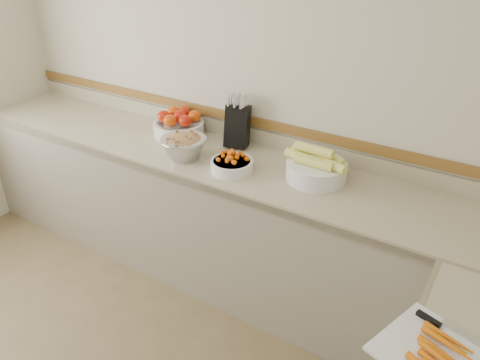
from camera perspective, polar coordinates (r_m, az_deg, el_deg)
The scene contains 7 objects.
back_wall at distance 3.00m, azimuth 0.99°, elevation 11.87°, with size 4.00×4.00×0.00m, color beige.
counter_back at distance 3.11m, azimuth -2.26°, elevation -4.75°, with size 4.00×0.65×1.08m.
knife_block at distance 3.01m, azimuth -0.32°, elevation 6.76°, with size 0.19×0.21×0.35m.
tomato_bowl at distance 3.23m, azimuth -7.47°, elevation 6.72°, with size 0.35×0.35×0.17m.
cherry_tomato_bowl at distance 2.72m, azimuth -1.00°, elevation 2.03°, with size 0.25×0.25×0.14m.
corn_bowl at distance 2.65m, azimuth 9.27°, elevation 1.53°, with size 0.38×0.34×0.20m.
rhubarb_bowl at distance 2.88m, azimuth -6.86°, elevation 4.17°, with size 0.28×0.28×0.16m.
Camera 1 is at (1.49, -0.45, 2.16)m, focal length 35.00 mm.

